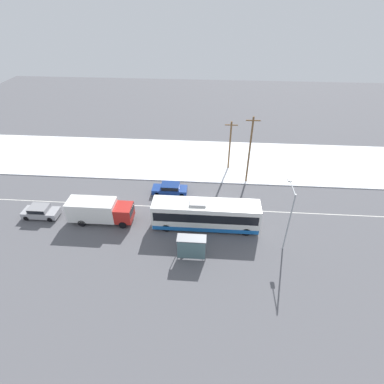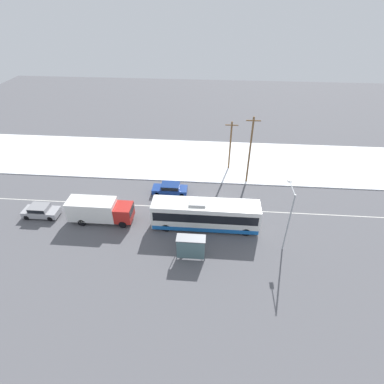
# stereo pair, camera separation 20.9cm
# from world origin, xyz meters

# --- Properties ---
(ground_plane) EXTENTS (120.00, 120.00, 0.00)m
(ground_plane) POSITION_xyz_m (0.00, 0.00, 0.00)
(ground_plane) COLOR #56565B
(snow_lot) EXTENTS (80.00, 13.08, 0.12)m
(snow_lot) POSITION_xyz_m (0.00, 12.39, 0.06)
(snow_lot) COLOR white
(snow_lot) RESTS_ON ground_plane
(lane_marking_center) EXTENTS (60.00, 0.12, 0.00)m
(lane_marking_center) POSITION_xyz_m (0.00, 0.00, 0.00)
(lane_marking_center) COLOR silver
(lane_marking_center) RESTS_ON ground_plane
(city_bus) EXTENTS (11.85, 2.57, 3.46)m
(city_bus) POSITION_xyz_m (-1.05, -3.25, 1.69)
(city_bus) COLOR white
(city_bus) RESTS_ON ground_plane
(box_truck) EXTENTS (7.33, 2.30, 2.82)m
(box_truck) POSITION_xyz_m (-13.23, -3.20, 1.58)
(box_truck) COLOR silver
(box_truck) RESTS_ON ground_plane
(sedan_car) EXTENTS (4.54, 1.80, 1.45)m
(sedan_car) POSITION_xyz_m (-5.93, 2.93, 0.79)
(sedan_car) COLOR navy
(sedan_car) RESTS_ON ground_plane
(parked_car_near_truck) EXTENTS (4.15, 1.80, 1.48)m
(parked_car_near_truck) POSITION_xyz_m (-20.53, -2.95, 0.81)
(parked_car_near_truck) COLOR #9E9EA3
(parked_car_near_truck) RESTS_ON ground_plane
(pedestrian_at_stop) EXTENTS (0.63, 0.28, 1.76)m
(pedestrian_at_stop) POSITION_xyz_m (-2.86, -6.56, 1.08)
(pedestrian_at_stop) COLOR #23232D
(pedestrian_at_stop) RESTS_ON ground_plane
(bus_shelter) EXTENTS (2.90, 1.20, 2.40)m
(bus_shelter) POSITION_xyz_m (-2.28, -8.06, 1.68)
(bus_shelter) COLOR gray
(bus_shelter) RESTS_ON ground_plane
(streetlamp) EXTENTS (0.36, 3.16, 6.99)m
(streetlamp) POSITION_xyz_m (7.19, -5.47, 4.52)
(streetlamp) COLOR #9EA3A8
(streetlamp) RESTS_ON ground_plane
(utility_pole_roadside) EXTENTS (1.80, 0.24, 9.47)m
(utility_pole_roadside) POSITION_xyz_m (4.27, 6.57, 4.93)
(utility_pole_roadside) COLOR brown
(utility_pole_roadside) RESTS_ON ground_plane
(utility_pole_snowlot) EXTENTS (1.80, 0.24, 7.36)m
(utility_pole_snowlot) POSITION_xyz_m (1.87, 10.10, 3.86)
(utility_pole_snowlot) COLOR brown
(utility_pole_snowlot) RESTS_ON ground_plane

